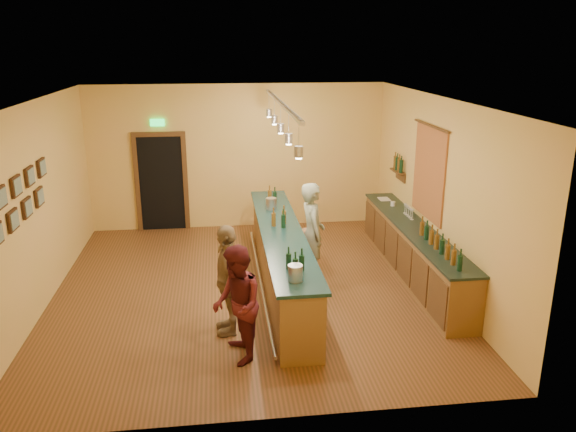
{
  "coord_description": "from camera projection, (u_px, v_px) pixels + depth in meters",
  "views": [
    {
      "loc": [
        -0.42,
        -8.83,
        4.07
      ],
      "look_at": [
        0.71,
        0.2,
        1.22
      ],
      "focal_mm": 35.0,
      "sensor_mm": 36.0,
      "label": 1
    }
  ],
  "objects": [
    {
      "name": "wall_right",
      "position": [
        437.0,
        193.0,
        9.54
      ],
      "size": [
        0.02,
        7.0,
        3.2
      ],
      "primitive_type": "cube",
      "color": "#E3C155",
      "rests_on": "floor"
    },
    {
      "name": "doorway",
      "position": [
        161.0,
        180.0,
        12.38
      ],
      "size": [
        1.15,
        0.09,
        2.48
      ],
      "color": "black",
      "rests_on": "wall_back"
    },
    {
      "name": "bar_stool",
      "position": [
        309.0,
        237.0,
        10.61
      ],
      "size": [
        0.32,
        0.32,
        0.66
      ],
      "rotation": [
        0.0,
        0.0,
        -0.27
      ],
      "color": "olive",
      "rests_on": "floor"
    },
    {
      "name": "back_counter",
      "position": [
        414.0,
        251.0,
        10.0
      ],
      "size": [
        0.6,
        4.55,
        1.27
      ],
      "color": "brown",
      "rests_on": "floor"
    },
    {
      "name": "tasting_bar",
      "position": [
        281.0,
        254.0,
        9.51
      ],
      "size": [
        0.73,
        5.1,
        1.38
      ],
      "color": "brown",
      "rests_on": "floor"
    },
    {
      "name": "bottle_shelf",
      "position": [
        398.0,
        166.0,
        11.31
      ],
      "size": [
        0.17,
        0.55,
        0.54
      ],
      "color": "#463015",
      "rests_on": "wall_right"
    },
    {
      "name": "picture_grid",
      "position": [
        22.0,
        197.0,
        7.95
      ],
      "size": [
        0.06,
        2.2,
        0.7
      ],
      "primitive_type": null,
      "color": "#382111",
      "rests_on": "wall_left"
    },
    {
      "name": "wall_left",
      "position": [
        38.0,
        206.0,
        8.76
      ],
      "size": [
        0.02,
        7.0,
        3.2
      ],
      "primitive_type": "cube",
      "color": "#E3C155",
      "rests_on": "floor"
    },
    {
      "name": "customer_b",
      "position": [
        228.0,
        279.0,
        7.99
      ],
      "size": [
        0.42,
        0.97,
        1.64
      ],
      "primitive_type": "imported",
      "rotation": [
        0.0,
        0.0,
        -1.55
      ],
      "color": "#997A51",
      "rests_on": "floor"
    },
    {
      "name": "tapestry",
      "position": [
        429.0,
        173.0,
        9.84
      ],
      "size": [
        0.03,
        1.4,
        1.6
      ],
      "primitive_type": "cube",
      "color": "maroon",
      "rests_on": "wall_right"
    },
    {
      "name": "bartender",
      "position": [
        312.0,
        234.0,
        9.61
      ],
      "size": [
        0.48,
        0.69,
        1.81
      ],
      "primitive_type": "imported",
      "rotation": [
        0.0,
        0.0,
        1.64
      ],
      "color": "gray",
      "rests_on": "floor"
    },
    {
      "name": "floor",
      "position": [
        248.0,
        289.0,
        9.63
      ],
      "size": [
        7.0,
        7.0,
        0.0
      ],
      "primitive_type": "plane",
      "color": "#553818",
      "rests_on": "ground"
    },
    {
      "name": "wall_back",
      "position": [
        238.0,
        157.0,
        12.46
      ],
      "size": [
        6.5,
        0.02,
        3.2
      ],
      "primitive_type": "cube",
      "color": "#E3C155",
      "rests_on": "floor"
    },
    {
      "name": "pendant_track",
      "position": [
        281.0,
        113.0,
        8.8
      ],
      "size": [
        0.11,
        4.6,
        0.5
      ],
      "color": "silver",
      "rests_on": "ceiling"
    },
    {
      "name": "wall_front",
      "position": [
        265.0,
        289.0,
        5.83
      ],
      "size": [
        6.5,
        0.02,
        3.2
      ],
      "primitive_type": "cube",
      "color": "#E3C155",
      "rests_on": "floor"
    },
    {
      "name": "ceiling",
      "position": [
        244.0,
        100.0,
        8.67
      ],
      "size": [
        6.5,
        7.0,
        0.02
      ],
      "primitive_type": "cube",
      "color": "silver",
      "rests_on": "wall_back"
    },
    {
      "name": "customer_a",
      "position": [
        237.0,
        305.0,
        7.28
      ],
      "size": [
        0.7,
        0.85,
        1.59
      ],
      "primitive_type": "imported",
      "rotation": [
        0.0,
        0.0,
        -1.43
      ],
      "color": "#59191E",
      "rests_on": "floor"
    }
  ]
}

